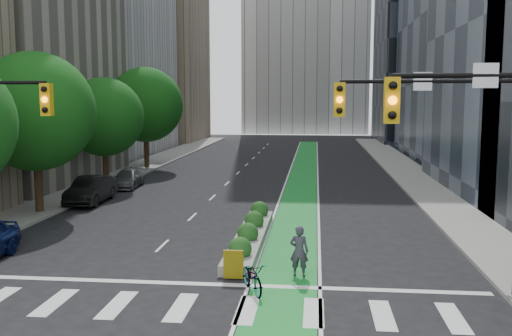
% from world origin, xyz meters
% --- Properties ---
extents(ground, '(160.00, 160.00, 0.00)m').
position_xyz_m(ground, '(0.00, 0.00, 0.00)').
color(ground, black).
rests_on(ground, ground).
extents(sidewalk_left, '(3.60, 90.00, 0.15)m').
position_xyz_m(sidewalk_left, '(-11.80, 25.00, 0.07)').
color(sidewalk_left, gray).
rests_on(sidewalk_left, ground).
extents(sidewalk_right, '(3.60, 90.00, 0.15)m').
position_xyz_m(sidewalk_right, '(11.80, 25.00, 0.07)').
color(sidewalk_right, gray).
rests_on(sidewalk_right, ground).
extents(bike_lane_paint, '(2.20, 70.00, 0.01)m').
position_xyz_m(bike_lane_paint, '(3.00, 30.00, 0.01)').
color(bike_lane_paint, '#198C30').
rests_on(bike_lane_paint, ground).
extents(building_tan_far, '(14.00, 16.00, 26.00)m').
position_xyz_m(building_tan_far, '(-20.00, 66.00, 13.00)').
color(building_tan_far, tan).
rests_on(building_tan_far, ground).
extents(building_dark_end, '(14.00, 18.00, 28.00)m').
position_xyz_m(building_dark_end, '(20.00, 68.00, 14.00)').
color(building_dark_end, black).
rests_on(building_dark_end, ground).
extents(tree_mid, '(6.40, 6.40, 8.78)m').
position_xyz_m(tree_mid, '(-11.00, 12.00, 5.57)').
color(tree_mid, black).
rests_on(tree_mid, ground).
extents(tree_midfar, '(5.60, 5.60, 7.76)m').
position_xyz_m(tree_midfar, '(-11.00, 22.00, 4.95)').
color(tree_midfar, black).
rests_on(tree_midfar, ground).
extents(tree_far, '(6.60, 6.60, 9.00)m').
position_xyz_m(tree_far, '(-11.00, 32.00, 5.69)').
color(tree_far, black).
rests_on(tree_far, ground).
extents(signal_right, '(5.82, 0.51, 7.20)m').
position_xyz_m(signal_right, '(8.67, 0.47, 4.80)').
color(signal_right, black).
rests_on(signal_right, ground).
extents(median_planter, '(1.20, 10.26, 1.10)m').
position_xyz_m(median_planter, '(1.20, 7.04, 0.37)').
color(median_planter, gray).
rests_on(median_planter, ground).
extents(bicycle, '(1.39, 2.04, 1.02)m').
position_xyz_m(bicycle, '(2.00, 0.65, 0.51)').
color(bicycle, gray).
rests_on(bicycle, ground).
extents(cyclist, '(0.73, 0.53, 1.84)m').
position_xyz_m(cyclist, '(3.46, 2.41, 0.92)').
color(cyclist, '#393540').
rests_on(cyclist, ground).
extents(parked_car_left_mid, '(1.86, 4.95, 1.61)m').
position_xyz_m(parked_car_left_mid, '(-9.40, 15.30, 0.81)').
color(parked_car_left_mid, black).
rests_on(parked_car_left_mid, ground).
extents(parked_car_left_far, '(1.95, 4.34, 1.23)m').
position_xyz_m(parked_car_left_far, '(-9.21, 21.41, 0.62)').
color(parked_car_left_far, '#525457').
rests_on(parked_car_left_far, ground).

